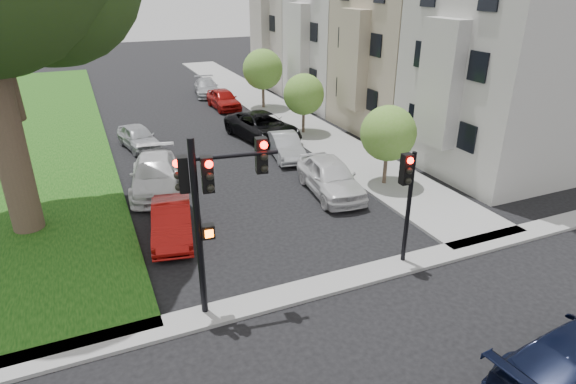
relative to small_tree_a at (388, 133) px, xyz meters
name	(u,v)px	position (x,y,z in m)	size (l,w,h in m)	color
ground	(360,325)	(-6.20, -8.08, -2.49)	(140.00, 140.00, 0.00)	black
grass_strip	(35,131)	(-15.20, 15.92, -2.43)	(8.00, 44.00, 0.12)	#0D380B
sidewalk_right	(269,106)	(0.55, 15.92, -2.43)	(3.50, 44.00, 0.12)	gray
sidewalk_cross	(327,285)	(-6.20, -6.08, -2.43)	(60.00, 1.00, 0.12)	gray
house_a	(514,23)	(6.25, -0.08, 4.45)	(7.70, 7.55, 15.97)	#A6A6A5
house_b	(412,13)	(6.25, 7.42, 4.45)	(7.70, 7.55, 15.97)	gray
house_c	(347,7)	(6.25, 14.92, 4.45)	(7.70, 7.55, 15.97)	#B9ADA7
house_d	(302,2)	(6.25, 22.42, 4.45)	(7.70, 7.55, 15.97)	gray
small_tree_a	(388,133)	(0.00, 0.00, 0.00)	(2.49, 2.49, 3.74)	#493C32
small_tree_b	(304,94)	(0.00, 8.77, -0.04)	(2.45, 2.45, 3.68)	#493C32
small_tree_c	(263,69)	(0.00, 15.62, 0.36)	(2.86, 2.86, 4.28)	#493C32
traffic_signal_main	(211,196)	(-9.59, -5.85, 1.14)	(2.57, 0.67, 5.25)	black
traffic_signal_secondary	(407,189)	(-3.35, -5.89, 0.26)	(0.49, 0.40, 3.94)	black
car_parked_0	(330,176)	(-2.74, 0.19, -1.69)	(1.89, 4.69, 1.60)	silver
car_parked_1	(285,146)	(-2.70, 5.29, -1.85)	(1.35, 3.87, 1.28)	#999BA0
car_parked_2	(263,127)	(-2.69, 8.70, -1.70)	(2.60, 5.64, 1.57)	black
car_parked_3	(224,99)	(-2.66, 16.82, -1.77)	(1.69, 4.19, 1.43)	maroon
car_parked_4	(207,87)	(-2.66, 21.65, -1.83)	(1.83, 4.50, 1.30)	#999BA0
car_parked_5	(172,222)	(-9.94, -1.06, -1.83)	(1.38, 3.96, 1.31)	maroon
car_parked_6	(155,174)	(-9.75, 3.68, -1.74)	(2.08, 5.11, 1.48)	silver
car_parked_7	(138,137)	(-9.64, 9.97, -1.83)	(1.54, 3.84, 1.31)	#999BA0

